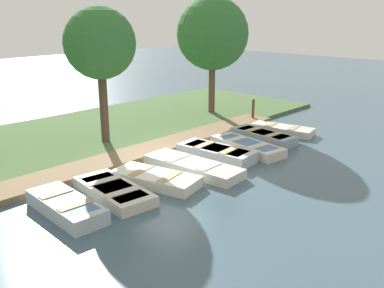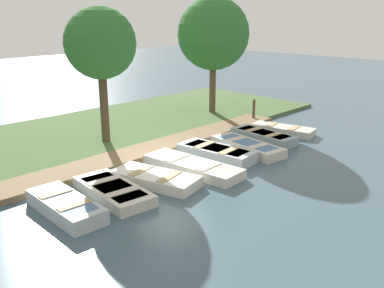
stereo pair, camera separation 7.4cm
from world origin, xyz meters
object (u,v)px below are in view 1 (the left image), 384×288
Objects in this scene: rowboat_3 at (193,166)px; mooring_post_far at (253,110)px; rowboat_0 at (66,206)px; rowboat_5 at (247,146)px; rowboat_7 at (282,129)px; park_tree_center at (213,34)px; rowboat_1 at (114,191)px; park_tree_left at (100,44)px; rowboat_2 at (156,178)px; rowboat_6 at (263,136)px; rowboat_4 at (216,153)px.

mooring_post_far is (-2.62, 7.09, 0.39)m from rowboat_3.
rowboat_3 is (0.24, 4.65, -0.04)m from rowboat_0.
rowboat_5 is 3.18m from rowboat_7.
park_tree_center reaches higher than rowboat_3.
mooring_post_far is 0.19× the size of park_tree_center.
mooring_post_far is (-2.36, 10.18, 0.40)m from rowboat_1.
park_tree_left is 0.91× the size of park_tree_center.
rowboat_0 is 4.66m from rowboat_3.
rowboat_2 reaches higher than rowboat_1.
rowboat_3 is 1.26× the size of rowboat_6.
rowboat_4 is at bearing 93.06° from rowboat_0.
rowboat_3 is at bearing -97.20° from rowboat_7.
rowboat_2 is 3.18m from rowboat_4.
rowboat_3 reaches higher than rowboat_1.
rowboat_3 is 4.65m from rowboat_6.
rowboat_7 is (-0.12, 4.65, -0.05)m from rowboat_4.
rowboat_3 is 3.27× the size of mooring_post_far.
rowboat_4 is 6.01m from mooring_post_far.
rowboat_0 reaches higher than rowboat_6.
rowboat_5 reaches higher than rowboat_3.
rowboat_0 reaches higher than rowboat_7.
rowboat_4 is 3.07m from rowboat_6.
rowboat_3 is 6.22m from rowboat_7.
mooring_post_far is at bearing 92.46° from rowboat_2.
rowboat_0 is at bearing -45.19° from park_tree_left.
park_tree_center reaches higher than rowboat_5.
rowboat_6 is at bearing -98.30° from rowboat_7.
rowboat_1 is (-0.01, 1.56, -0.05)m from rowboat_0.
rowboat_7 is 8.61m from park_tree_left.
rowboat_0 is at bearing -83.42° from rowboat_5.
rowboat_4 is (-0.28, 1.56, 0.04)m from rowboat_3.
rowboat_1 is 1.03× the size of rowboat_6.
park_tree_left is at bearing 179.00° from rowboat_3.
rowboat_0 is at bearing -84.65° from rowboat_6.
rowboat_0 reaches higher than rowboat_1.
park_tree_left reaches higher than rowboat_6.
park_tree_center is (-4.79, 11.42, 3.90)m from rowboat_0.
park_tree_left is (-4.24, -6.44, 3.83)m from rowboat_7.
rowboat_2 is at bearing -82.78° from rowboat_5.
rowboat_3 is 1.13× the size of rowboat_5.
rowboat_6 is at bearing 93.24° from rowboat_0.
rowboat_6 is (-0.33, 1.57, 0.01)m from rowboat_5.
park_tree_center is (-4.78, 9.86, 3.95)m from rowboat_1.
park_tree_left reaches higher than rowboat_0.
rowboat_0 is 11.99m from mooring_post_far.
rowboat_3 is 1.27× the size of rowboat_7.
rowboat_2 is (0.15, 3.05, -0.04)m from rowboat_0.
rowboat_1 is at bearing -99.95° from rowboat_7.
park_tree_left is (-4.31, -4.86, 3.80)m from rowboat_6.
park_tree_center reaches higher than park_tree_left.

